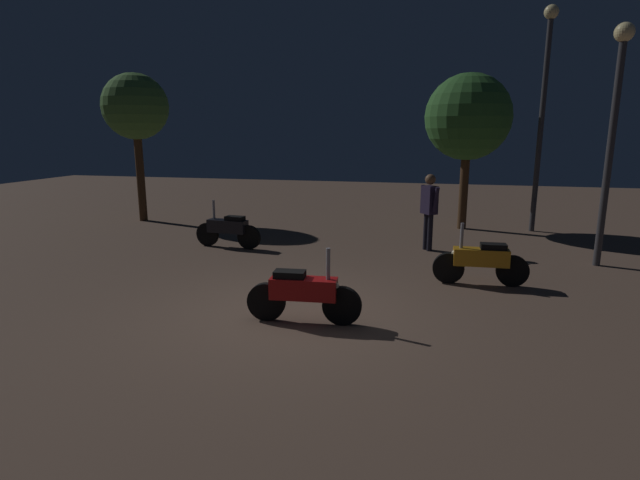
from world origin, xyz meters
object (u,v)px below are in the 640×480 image
motorcycle_red_foreground (303,293)px  streetlamp_near (544,95)px  streetlamp_far (614,115)px  motorcycle_orange_parked_right (481,261)px  person_rider_beside (429,205)px  motorcycle_black_parked_left (228,229)px

motorcycle_red_foreground → streetlamp_near: streetlamp_near is taller
streetlamp_near → streetlamp_far: size_ratio=1.24×
motorcycle_orange_parked_right → streetlamp_far: (2.43, 1.93, 2.56)m
person_rider_beside → streetlamp_far: size_ratio=0.37×
motorcycle_orange_parked_right → streetlamp_far: size_ratio=0.36×
motorcycle_red_foreground → motorcycle_black_parked_left: (-2.97, 4.15, 0.00)m
motorcycle_red_foreground → person_rider_beside: bearing=67.6°
person_rider_beside → streetlamp_far: bearing=-45.4°
person_rider_beside → motorcycle_red_foreground: bearing=-144.0°
motorcycle_black_parked_left → motorcycle_orange_parked_right: 5.81m
motorcycle_orange_parked_right → streetlamp_near: 6.56m
motorcycle_red_foreground → streetlamp_near: size_ratio=0.29×
motorcycle_red_foreground → motorcycle_orange_parked_right: bearing=39.2°
streetlamp_far → streetlamp_near: bearing=100.9°
motorcycle_red_foreground → streetlamp_near: bearing=56.9°
motorcycle_black_parked_left → streetlamp_far: 8.39m
motorcycle_red_foreground → streetlamp_far: 7.15m
motorcycle_black_parked_left → streetlamp_far: streetlamp_far is taller
streetlamp_near → person_rider_beside: bearing=-132.6°
motorcycle_red_foreground → person_rider_beside: person_rider_beside is taller
person_rider_beside → streetlamp_far: (3.41, -0.56, 1.94)m
streetlamp_far → person_rider_beside: bearing=170.7°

